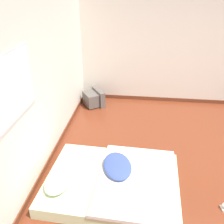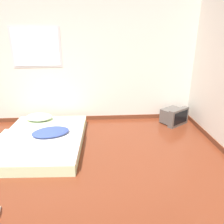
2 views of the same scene
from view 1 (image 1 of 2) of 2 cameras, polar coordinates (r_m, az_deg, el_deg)
The scene contains 4 objects.
wall_back at distance 3.58m, azimuth -17.35°, elevation 4.63°, with size 7.70×0.08×2.60m.
wall_right at distance 6.02m, azimuth 21.70°, elevation 13.21°, with size 0.08×8.20×2.60m.
mattress_bed at distance 3.64m, azimuth 0.32°, elevation -15.64°, with size 1.47×1.89×0.32m.
crt_tv at distance 5.86m, azimuth -4.12°, elevation 3.19°, with size 0.61×0.58×0.37m.
Camera 1 is at (-2.99, 1.49, 2.64)m, focal length 40.00 mm.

